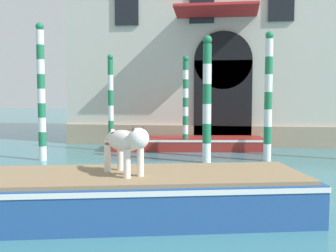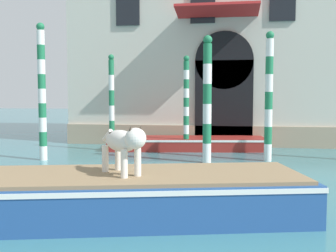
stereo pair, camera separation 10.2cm
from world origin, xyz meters
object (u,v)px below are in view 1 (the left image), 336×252
Objects in this scene: dog_on_deck at (126,142)px; mooring_pole_1 at (268,96)px; mooring_pole_4 at (111,102)px; mooring_pole_2 at (186,104)px; boat_moored_near_palazzo at (186,143)px; boat_foreground at (101,194)px; mooring_pole_0 at (41,92)px; mooring_pole_3 at (207,99)px.

mooring_pole_1 is at bearing 109.88° from dog_on_deck.
mooring_pole_4 is (-2.64, 7.96, 0.52)m from dog_on_deck.
mooring_pole_2 is at bearing 133.42° from dog_on_deck.
mooring_pole_4 is at bearing -173.11° from boat_moored_near_palazzo.
boat_moored_near_palazzo is 1.51× the size of mooring_pole_1.
boat_foreground reaches higher than boat_moored_near_palazzo.
boat_moored_near_palazzo is 1.75× the size of mooring_pole_2.
mooring_pole_1 is at bearing 48.57° from boat_foreground.
mooring_pole_0 is 1.21× the size of mooring_pole_4.
dog_on_deck is at bearing -114.81° from mooring_pole_1.
mooring_pole_0 is at bearing 110.97° from boat_foreground.
boat_foreground is 1.90× the size of mooring_pole_3.
mooring_pole_3 is at bearing -161.86° from mooring_pole_1.
boat_foreground is at bearing -55.76° from mooring_pole_0.
dog_on_deck is 0.28× the size of mooring_pole_2.
mooring_pole_2 is at bearing 72.19° from boat_foreground.
boat_moored_near_palazzo is 3.27m from mooring_pole_4.
mooring_pole_0 is 7.22m from mooring_pole_1.
mooring_pole_2 is (0.18, 8.06, 0.48)m from dog_on_deck.
mooring_pole_3 is at bearing -80.02° from boat_moored_near_palazzo.
mooring_pole_1 is 1.15× the size of mooring_pole_2.
mooring_pole_1 reaches higher than dog_on_deck.
boat_foreground is 1.20× the size of boat_moored_near_palazzo.
mooring_pole_3 is 1.08× the size of mooring_pole_4.
mooring_pole_1 is at bearing -15.27° from mooring_pole_4.
mooring_pole_2 is at bearing 111.62° from mooring_pole_3.
mooring_pole_1 is at bearing 7.45° from mooring_pole_0.
mooring_pole_2 reaches higher than boat_moored_near_palazzo.
mooring_pole_2 is at bearing -94.03° from boat_moored_near_palazzo.
dog_on_deck is 0.27× the size of mooring_pole_4.
dog_on_deck reaches higher than boat_foreground.
boat_foreground is 8.18m from mooring_pole_2.
boat_foreground is at bearing -74.67° from mooring_pole_4.
mooring_pole_1 reaches higher than mooring_pole_4.
mooring_pole_0 is 5.27m from mooring_pole_3.
mooring_pole_2 is (0.64, 8.04, 1.39)m from boat_foreground.
mooring_pole_4 is (-3.71, 2.16, -0.15)m from mooring_pole_3.
dog_on_deck is 0.22× the size of mooring_pole_0.
dog_on_deck is at bearing -52.69° from mooring_pole_0.
mooring_pole_4 is at bearing 153.02° from dog_on_deck.
dog_on_deck is 8.07m from mooring_pole_2.
mooring_pole_3 is (0.89, -2.25, 0.19)m from mooring_pole_2.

